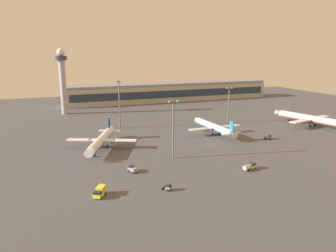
{
  "coord_description": "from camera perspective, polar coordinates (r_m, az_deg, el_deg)",
  "views": [
    {
      "loc": [
        -74.27,
        -134.8,
        44.9
      ],
      "look_at": [
        -10.92,
        30.48,
        4.0
      ],
      "focal_mm": 34.87,
      "sensor_mm": 36.0,
      "label": 1
    }
  ],
  "objects": [
    {
      "name": "airplane_terminal_side",
      "position": [
        181.34,
        8.11,
        -0.19
      ],
      "size": [
        31.22,
        40.13,
        10.3
      ],
      "rotation": [
        0.0,
        0.0,
        0.04
      ],
      "color": "silver",
      "rests_on": "ground"
    },
    {
      "name": "catering_truck",
      "position": [
        107.1,
        -11.82,
        -11.14
      ],
      "size": [
        4.97,
        6.04,
        3.05
      ],
      "rotation": [
        0.0,
        0.0,
        2.59
      ],
      "color": "yellow",
      "rests_on": "ground"
    },
    {
      "name": "baggage_tractor",
      "position": [
        125.38,
        -6.21,
        -7.48
      ],
      "size": [
        3.12,
        4.54,
        2.25
      ],
      "rotation": [
        0.0,
        0.0,
        0.31
      ],
      "color": "gray",
      "rests_on": "ground"
    },
    {
      "name": "control_tower",
      "position": [
        246.44,
        -17.97,
        8.16
      ],
      "size": [
        8.0,
        8.0,
        46.8
      ],
      "color": "#A8A8B2",
      "rests_on": "ground"
    },
    {
      "name": "ground_plane",
      "position": [
        160.32,
        7.58,
        -3.37
      ],
      "size": [
        416.0,
        416.0,
        0.0
      ],
      "primitive_type": "plane",
      "color": "#4C4C51"
    },
    {
      "name": "pushback_tug",
      "position": [
        109.17,
        0.04,
        -10.66
      ],
      "size": [
        3.37,
        3.5,
        2.05
      ],
      "rotation": [
        0.0,
        0.0,
        3.85
      ],
      "color": "gray",
      "rests_on": "ground"
    },
    {
      "name": "terminal_building",
      "position": [
        300.57,
        0.49,
        5.98
      ],
      "size": [
        188.86,
        22.4,
        16.4
      ],
      "color": "#B2AD99",
      "rests_on": "ground"
    },
    {
      "name": "cargo_loader",
      "position": [
        177.61,
        17.06,
        -1.83
      ],
      "size": [
        4.51,
        3.99,
        2.25
      ],
      "rotation": [
        0.0,
        0.0,
        4.1
      ],
      "color": "gray",
      "rests_on": "ground"
    },
    {
      "name": "airplane_mid_apron",
      "position": [
        216.41,
        23.48,
        1.19
      ],
      "size": [
        36.61,
        46.68,
        12.13
      ],
      "rotation": [
        0.0,
        0.0,
        0.25
      ],
      "color": "silver",
      "rests_on": "ground"
    },
    {
      "name": "apron_light_central",
      "position": [
        210.33,
        10.57,
        4.09
      ],
      "size": [
        4.8,
        0.9,
        22.61
      ],
      "color": "slate",
      "rests_on": "ground"
    },
    {
      "name": "apron_light_east",
      "position": [
        136.56,
        0.92,
        0.09
      ],
      "size": [
        4.8,
        0.9,
        25.06
      ],
      "color": "slate",
      "rests_on": "ground"
    },
    {
      "name": "airplane_taxiway_distant",
      "position": [
        156.02,
        -11.57,
        -2.42
      ],
      "size": [
        31.66,
        40.09,
        10.87
      ],
      "rotation": [
        0.0,
        0.0,
        2.73
      ],
      "color": "white",
      "rests_on": "ground"
    },
    {
      "name": "apron_light_west",
      "position": [
        193.27,
        -8.51,
        4.28
      ],
      "size": [
        4.8,
        0.9,
        28.31
      ],
      "color": "slate",
      "rests_on": "ground"
    },
    {
      "name": "fuel_truck",
      "position": [
        130.7,
        14.09,
        -6.85
      ],
      "size": [
        6.64,
        4.16,
        2.35
      ],
      "rotation": [
        0.0,
        0.0,
        5.07
      ],
      "color": "yellow",
      "rests_on": "ground"
    }
  ]
}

